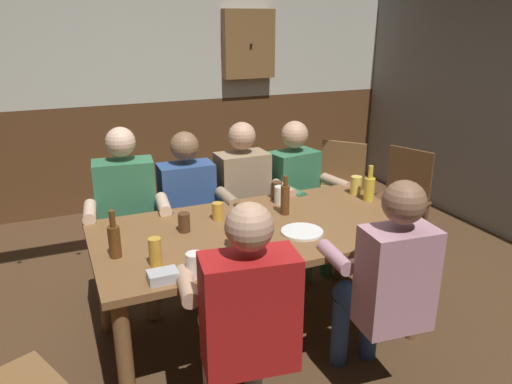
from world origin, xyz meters
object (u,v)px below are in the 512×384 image
object	(u,v)px
person_4	(245,314)
bottle_0	(285,199)
pint_glass_6	(277,190)
wall_dart_cabinet	(249,44)
person_2	(246,196)
chair_empty_near_left	(400,198)
person_5	(386,281)
pint_glass_7	(356,185)
chair_empty_far_end	(338,189)
pint_glass_4	(280,195)
condiment_caddy	(163,276)
bottle_1	(237,233)
table_candle	(116,234)
plate_0	(302,232)
bottle_3	(369,188)
pint_glass_2	(184,222)
person_1	(190,206)
person_3	(299,190)
dining_table	(258,241)
pint_glass_1	(195,265)
pint_glass_3	(217,211)
pint_glass_0	(408,222)
person_0	(127,211)
bottle_2	(114,239)

from	to	relation	value
person_4	bottle_0	xyz separation A→B (m)	(0.61, 0.85, 0.17)
pint_glass_6	wall_dart_cabinet	xyz separation A→B (m)	(0.67, 2.13, 0.86)
person_2	chair_empty_near_left	bearing A→B (deg)	175.24
person_5	pint_glass_7	xyz separation A→B (m)	(0.48, 0.99, 0.13)
chair_empty_far_end	wall_dart_cabinet	size ratio (longest dim) A/B	1.26
pint_glass_4	condiment_caddy	bearing A→B (deg)	-143.07
bottle_1	table_candle	bearing A→B (deg)	146.26
plate_0	bottle_3	size ratio (longest dim) A/B	1.00
table_candle	bottle_1	xyz separation A→B (m)	(0.57, -0.38, 0.06)
person_2	person_4	distance (m)	1.56
person_2	pint_glass_2	bearing A→B (deg)	42.98
person_1	table_candle	distance (m)	0.84
plate_0	bottle_0	distance (m)	0.32
person_3	wall_dart_cabinet	world-z (taller)	wall_dart_cabinet
person_4	chair_empty_near_left	world-z (taller)	person_4
dining_table	chair_empty_near_left	bearing A→B (deg)	22.21
chair_empty_near_left	pint_glass_2	xyz separation A→B (m)	(-2.00, -0.53, 0.32)
pint_glass_7	pint_glass_1	bearing A→B (deg)	-153.18
person_5	person_3	bearing A→B (deg)	84.89
person_2	person_4	world-z (taller)	person_4
dining_table	table_candle	distance (m)	0.82
chair_empty_far_end	chair_empty_near_left	bearing A→B (deg)	-179.46
person_4	pint_glass_3	world-z (taller)	person_4
person_4	bottle_3	world-z (taller)	person_4
person_3	pint_glass_1	world-z (taller)	person_3
dining_table	pint_glass_0	xyz separation A→B (m)	(0.78, -0.39, 0.15)
dining_table	bottle_3	xyz separation A→B (m)	(0.87, 0.13, 0.18)
person_2	bottle_1	size ratio (longest dim) A/B	4.47
dining_table	wall_dart_cabinet	bearing A→B (deg)	68.81
bottle_0	wall_dart_cabinet	distance (m)	2.65
chair_empty_far_end	person_1	bearing A→B (deg)	62.18
bottle_1	pint_glass_7	size ratio (longest dim) A/B	2.11
person_3	condiment_caddy	bearing A→B (deg)	30.95
person_5	table_candle	xyz separation A→B (m)	(-1.19, 0.85, 0.11)
table_candle	pint_glass_4	world-z (taller)	pint_glass_4
plate_0	bottle_1	distance (m)	0.44
person_0	pint_glass_4	bearing A→B (deg)	162.76
person_1	pint_glass_6	world-z (taller)	person_1
chair_empty_far_end	pint_glass_1	xyz separation A→B (m)	(-1.74, -1.47, 0.32)
person_2	pint_glass_0	xyz separation A→B (m)	(0.56, -1.12, 0.13)
pint_glass_1	pint_glass_6	xyz separation A→B (m)	(0.83, 0.83, -0.00)
person_4	pint_glass_0	size ratio (longest dim) A/B	11.03
plate_0	wall_dart_cabinet	bearing A→B (deg)	73.88
bottle_2	pint_glass_6	size ratio (longest dim) A/B	2.17
person_5	condiment_caddy	world-z (taller)	person_5
person_1	wall_dart_cabinet	world-z (taller)	wall_dart_cabinet
chair_empty_far_end	bottle_2	size ratio (longest dim) A/B	3.42
person_3	pint_glass_3	world-z (taller)	person_3
table_candle	bottle_0	xyz separation A→B (m)	(1.04, -0.01, 0.06)
dining_table	pint_glass_4	xyz separation A→B (m)	(0.29, 0.31, 0.15)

